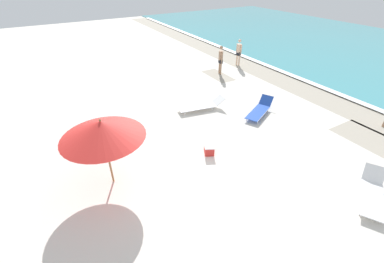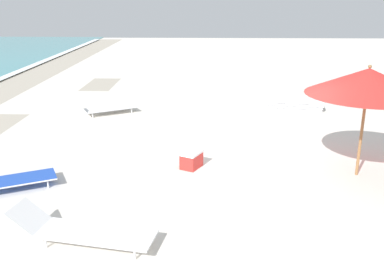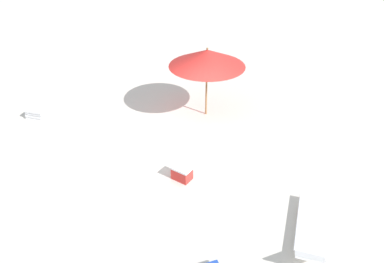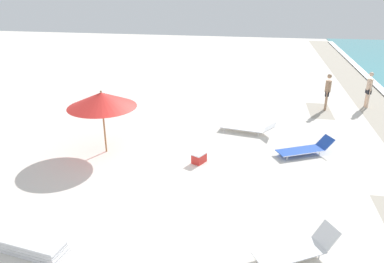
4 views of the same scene
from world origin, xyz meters
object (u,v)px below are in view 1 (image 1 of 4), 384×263
Objects in this scene: sun_lounger_under_umbrella at (260,110)px; sun_lounger_near_water_left at (202,105)px; beach_umbrella at (102,129)px; cooler_box at (209,149)px; sun_lounger_beside_umbrella at (372,193)px; beachgoer_shoreline_child at (221,58)px; beachgoer_wading_adult at (239,51)px.

sun_lounger_near_water_left is (-1.75, -2.11, -0.01)m from sun_lounger_under_umbrella.
beach_umbrella is 3.96m from cooler_box.
beachgoer_shoreline_child reaches higher than sun_lounger_beside_umbrella.
cooler_box is (-4.31, -2.94, -0.04)m from sun_lounger_beside_umbrella.
beachgoer_shoreline_child reaches higher than sun_lounger_under_umbrella.
beach_umbrella is 10.77m from beachgoer_shoreline_child.
beachgoer_wading_adult is (-7.04, 10.73, -0.99)m from beach_umbrella.
sun_lounger_near_water_left is at bearing 118.45° from beach_umbrella.
sun_lounger_near_water_left is 5.11m from beachgoer_shoreline_child.
cooler_box is (6.58, -5.18, -0.81)m from beachgoer_shoreline_child.
beachgoer_wading_adult is at bearing 123.14° from beachgoer_shoreline_child.
beachgoer_shoreline_child is 8.41m from cooler_box.
sun_lounger_under_umbrella reaches higher than cooler_box.
sun_lounger_near_water_left is 7.13m from beachgoer_wading_adult.
beachgoer_wading_adult is (-11.64, 4.28, 0.78)m from sun_lounger_beside_umbrella.
sun_lounger_beside_umbrella is 7.48m from sun_lounger_near_water_left.
cooler_box is at bearing 123.80° from beachgoer_wading_adult.
cooler_box is (0.29, 3.51, -1.81)m from beach_umbrella.
sun_lounger_under_umbrella is 1.20× the size of beachgoer_shoreline_child.
cooler_box is (7.33, -7.22, -0.81)m from beachgoer_wading_adult.
beach_umbrella is 6.06m from sun_lounger_near_water_left.
beach_umbrella is 8.12m from sun_lounger_beside_umbrella.
beachgoer_wading_adult is at bearing 123.25° from beach_umbrella.
beachgoer_wading_adult reaches higher than cooler_box.
beachgoer_shoreline_child is at bearing 98.37° from beachgoer_wading_adult.
beachgoer_wading_adult is at bearing 123.12° from sun_lounger_under_umbrella.
beachgoer_shoreline_child is 2.92× the size of cooler_box.
sun_lounger_beside_umbrella is at bearing -34.14° from sun_lounger_under_umbrella.
beach_umbrella reaches higher than sun_lounger_beside_umbrella.
sun_lounger_beside_umbrella is at bearing 21.06° from sun_lounger_near_water_left.
beachgoer_wading_adult is 10.32m from cooler_box.
sun_lounger_near_water_left is at bearing -32.34° from beachgoer_shoreline_child.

